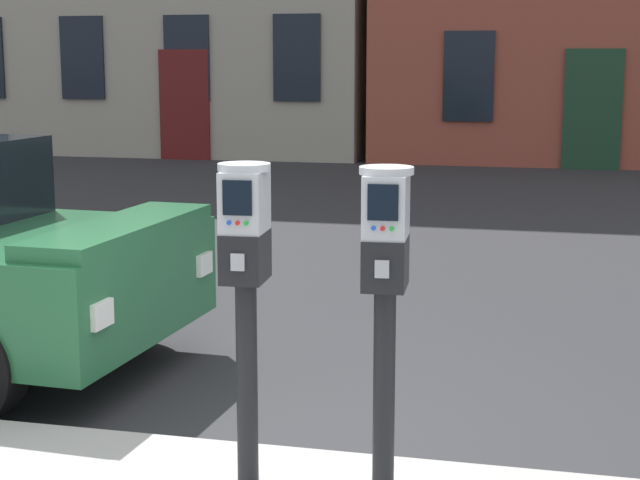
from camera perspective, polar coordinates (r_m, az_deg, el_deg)
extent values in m
cylinder|color=black|center=(4.30, -4.15, -8.09)|extent=(0.10, 0.10, 0.89)
cube|color=black|center=(4.16, -4.25, -0.92)|extent=(0.19, 0.25, 0.21)
cube|color=#A5A8AD|center=(4.04, -4.68, -1.26)|extent=(0.06, 0.02, 0.07)
cube|color=#B7BABF|center=(4.12, -4.29, 2.20)|extent=(0.18, 0.24, 0.25)
cube|color=black|center=(4.00, -4.71, 2.39)|extent=(0.12, 0.02, 0.14)
cylinder|color=blue|center=(4.02, -5.18, 0.98)|extent=(0.02, 0.01, 0.02)
cylinder|color=red|center=(4.01, -4.69, 0.97)|extent=(0.02, 0.01, 0.02)
cylinder|color=green|center=(4.01, -4.21, 0.95)|extent=(0.02, 0.01, 0.02)
cylinder|color=#B7BABF|center=(4.10, -4.32, 4.14)|extent=(0.23, 0.23, 0.03)
cylinder|color=black|center=(4.16, 3.64, -8.68)|extent=(0.10, 0.10, 0.89)
cube|color=black|center=(4.02, 3.73, -1.29)|extent=(0.19, 0.25, 0.21)
cube|color=#A5A8AD|center=(3.90, 3.53, -1.65)|extent=(0.06, 0.02, 0.07)
cube|color=#B7BABF|center=(3.98, 3.76, 1.94)|extent=(0.18, 0.24, 0.25)
cube|color=black|center=(3.86, 3.58, 2.13)|extent=(0.12, 0.02, 0.14)
cylinder|color=blue|center=(3.88, 3.05, 0.67)|extent=(0.02, 0.01, 0.02)
cylinder|color=red|center=(3.87, 3.56, 0.65)|extent=(0.02, 0.01, 0.02)
cylinder|color=green|center=(3.87, 4.08, 0.64)|extent=(0.02, 0.01, 0.02)
cylinder|color=#B7BABF|center=(3.96, 3.79, 3.95)|extent=(0.23, 0.23, 0.03)
cube|color=#236038|center=(6.00, -11.21, 0.52)|extent=(0.52, 1.70, 0.10)
cube|color=white|center=(6.56, -6.59, -1.36)|extent=(0.05, 0.20, 0.14)
cube|color=white|center=(5.37, -12.26, -4.14)|extent=(0.05, 0.20, 0.14)
cylinder|color=black|center=(7.06, -11.57, -3.18)|extent=(0.65, 0.25, 0.64)
cube|color=black|center=(20.51, -13.30, 10.00)|extent=(0.90, 0.06, 1.60)
cube|color=black|center=(19.63, -7.55, 10.18)|extent=(0.90, 0.06, 1.60)
cube|color=black|center=(18.96, -1.32, 10.27)|extent=(0.90, 0.06, 1.60)
cube|color=#591414|center=(19.67, -7.67, 7.58)|extent=(1.00, 0.07, 2.10)
cube|color=black|center=(18.41, 8.40, 9.15)|extent=(0.90, 0.06, 1.60)
cube|color=#193823|center=(18.36, 15.16, 7.13)|extent=(1.00, 0.07, 2.10)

